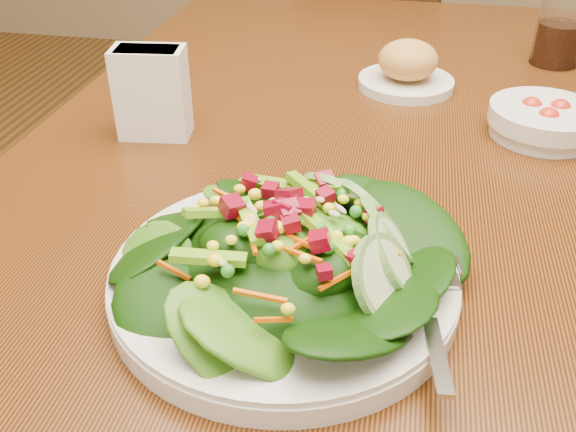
# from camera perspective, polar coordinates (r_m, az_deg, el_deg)

# --- Properties ---
(dining_table) EXTENTS (0.90, 1.40, 0.75)m
(dining_table) POSITION_cam_1_polar(r_m,az_deg,el_deg) (0.87, 7.37, 0.35)
(dining_table) COLOR #603211
(dining_table) RESTS_ON ground_plane
(chair_far) EXTENTS (0.50, 0.50, 0.87)m
(chair_far) POSITION_cam_1_polar(r_m,az_deg,el_deg) (1.90, 7.76, 12.58)
(chair_far) COLOR #452A13
(chair_far) RESTS_ON ground_plane
(salad_plate) EXTENTS (0.31, 0.31, 0.09)m
(salad_plate) POSITION_cam_1_polar(r_m,az_deg,el_deg) (0.56, 0.66, -4.07)
(salad_plate) COLOR silver
(salad_plate) RESTS_ON dining_table
(bread_plate) EXTENTS (0.14, 0.14, 0.07)m
(bread_plate) POSITION_cam_1_polar(r_m,az_deg,el_deg) (1.00, 10.55, 12.74)
(bread_plate) COLOR silver
(bread_plate) RESTS_ON dining_table
(tomato_bowl) EXTENTS (0.14, 0.14, 0.05)m
(tomato_bowl) POSITION_cam_1_polar(r_m,az_deg,el_deg) (0.89, 21.81, 7.88)
(tomato_bowl) COLOR silver
(tomato_bowl) RESTS_ON dining_table
(drinking_glass) EXTENTS (0.08, 0.08, 0.13)m
(drinking_glass) POSITION_cam_1_polar(r_m,az_deg,el_deg) (1.15, 23.07, 15.04)
(drinking_glass) COLOR silver
(drinking_glass) RESTS_ON dining_table
(napkin_holder) EXTENTS (0.09, 0.06, 0.12)m
(napkin_holder) POSITION_cam_1_polar(r_m,az_deg,el_deg) (0.84, -12.02, 10.85)
(napkin_holder) COLOR white
(napkin_holder) RESTS_ON dining_table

